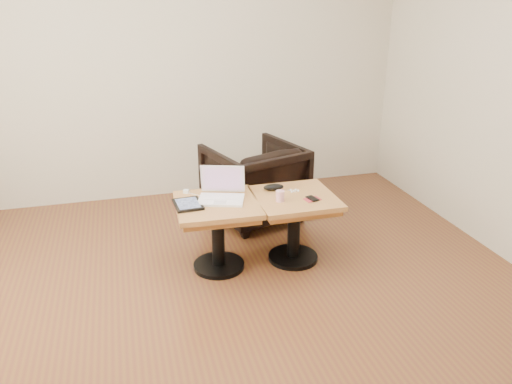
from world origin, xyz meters
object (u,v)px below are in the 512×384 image
object	(u,v)px
side_table_left	(217,219)
laptop	(222,193)
side_table_right	(294,212)
striped_cup	(280,196)
armchair	(254,182)

from	to	relation	value
side_table_left	laptop	distance (m)	0.20
side_table_left	side_table_right	distance (m)	0.59
side_table_left	striped_cup	world-z (taller)	striped_cup
side_table_left	laptop	world-z (taller)	laptop
armchair	side_table_left	bearing A→B (deg)	40.89
side_table_left	striped_cup	xyz separation A→B (m)	(0.45, -0.10, 0.17)
side_table_left	striped_cup	distance (m)	0.49
side_table_right	laptop	size ratio (longest dim) A/B	1.51
laptop	side_table_right	bearing A→B (deg)	8.85
laptop	armchair	bearing A→B (deg)	77.12
side_table_right	striped_cup	world-z (taller)	striped_cup
side_table_right	laptop	bearing A→B (deg)	170.64
striped_cup	armchair	world-z (taller)	armchair
laptop	striped_cup	xyz separation A→B (m)	(0.40, -0.16, -0.01)
side_table_left	laptop	xyz separation A→B (m)	(0.05, 0.06, 0.18)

